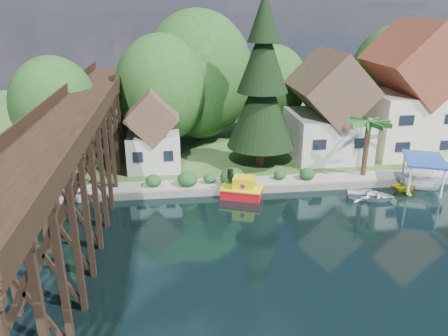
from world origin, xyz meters
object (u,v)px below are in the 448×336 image
Objects in this scene: conifer at (262,86)px; tugboat at (242,189)px; boat_yellow at (405,184)px; shed at (153,134)px; palm_tree at (369,125)px; house_left at (328,112)px; boat_canopy at (422,177)px; boat_white_a at (371,194)px; trestle_bridge at (81,152)px; house_center at (409,97)px.

conifer reaches higher than tugboat.
boat_yellow is at bearing -31.17° from conifer.
shed is 0.48× the size of conifer.
conifer is 10.41m from palm_tree.
house_left is at bearing 103.99° from palm_tree.
house_left is 2.00× the size of boat_canopy.
palm_tree is 1.44× the size of boat_white_a.
palm_tree is at bearing 10.47° from trestle_bridge.
palm_tree is at bearing 8.81° from boat_white_a.
tugboat is at bearing -44.08° from shed.
house_left is at bearing 121.96° from boat_canopy.
shed is at bearing -175.23° from house_left.
house_left reaches higher than boat_white_a.
conifer is (-7.51, -2.17, 3.29)m from house_left.
palm_tree is 6.19m from boat_yellow.
boat_yellow is at bearing -1.57° from tugboat.
palm_tree is 13.10m from tugboat.
palm_tree is (9.07, -4.12, -3.02)m from conifer.
boat_yellow is at bearing -49.17° from boat_white_a.
boat_white_a is at bearing 1.03° from trestle_bridge.
palm_tree reaches higher than boat_white_a.
shed is 2.01× the size of boat_white_a.
conifer reaches higher than boat_yellow.
house_center reaches higher than tugboat.
house_center is 10.12m from palm_tree.
trestle_bridge is 29.04m from boat_canopy.
boat_yellow is (-4.80, -9.75, -5.76)m from house_center.
house_center reaches higher than house_left.
boat_white_a is at bearing 113.23° from boat_yellow.
boat_yellow is (22.20, -7.75, -3.17)m from shed.
tugboat is at bearing -167.92° from palm_tree.
shed reaches higher than palm_tree.
house_center is 1.77× the size of shed.
boat_white_a is (10.89, -1.56, -0.36)m from tugboat.
conifer is 4.15× the size of tugboat.
boat_canopy is at bearing -52.93° from boat_white_a.
house_center is at bearing 25.72° from tugboat.
tugboat is at bearing -113.50° from conifer.
boat_white_a is (7.99, -8.23, -8.03)m from conifer.
conifer is at bearing -3.66° from shed.
trestle_bridge reaches higher than tugboat.
conifer reaches higher than palm_tree.
shed is 3.13× the size of boat_yellow.
house_left is at bearing -176.82° from house_center.
palm_tree is at bearing -13.75° from shed.
house_left is 1.96× the size of palm_tree.
shed is 20.21m from palm_tree.
trestle_bridge is 13.54m from tugboat.
trestle_bridge is at bearing -160.51° from house_center.
house_center is at bearing 71.17° from boat_canopy.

